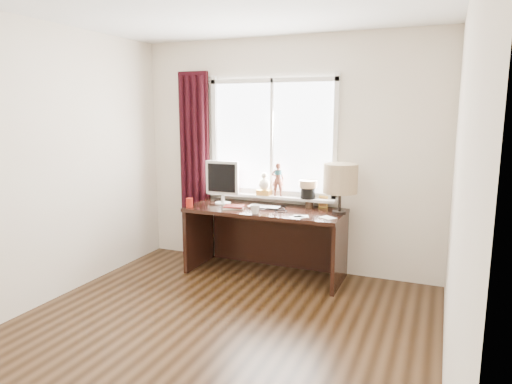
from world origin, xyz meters
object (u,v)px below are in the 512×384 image
at_px(mug, 255,209).
at_px(red_cup, 190,203).
at_px(table_lamp, 340,179).
at_px(monitor, 222,180).
at_px(laptop, 264,207).
at_px(desk, 268,228).

distance_m(mug, red_cup, 0.79).
xyz_separation_m(mug, red_cup, (-0.79, 0.03, -0.00)).
xyz_separation_m(mug, table_lamp, (0.80, 0.33, 0.31)).
bearing_deg(table_lamp, monitor, 179.94).
relative_size(laptop, red_cup, 3.43).
relative_size(mug, table_lamp, 0.20).
height_order(laptop, red_cup, red_cup).
relative_size(laptop, table_lamp, 0.66).
bearing_deg(desk, mug, -90.92).
xyz_separation_m(desk, monitor, (-0.54, -0.04, 0.52)).
xyz_separation_m(laptop, mug, (0.00, -0.27, 0.04)).
distance_m(laptop, desk, 0.27).
distance_m(desk, monitor, 0.76).
distance_m(red_cup, table_lamp, 1.66).
bearing_deg(desk, red_cup, -156.97).
relative_size(monitor, table_lamp, 0.94).
bearing_deg(desk, table_lamp, -2.95).
height_order(laptop, monitor, monitor).
relative_size(laptop, monitor, 0.70).
relative_size(laptop, mug, 3.31).
bearing_deg(desk, laptop, -95.40).
distance_m(laptop, monitor, 0.60).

